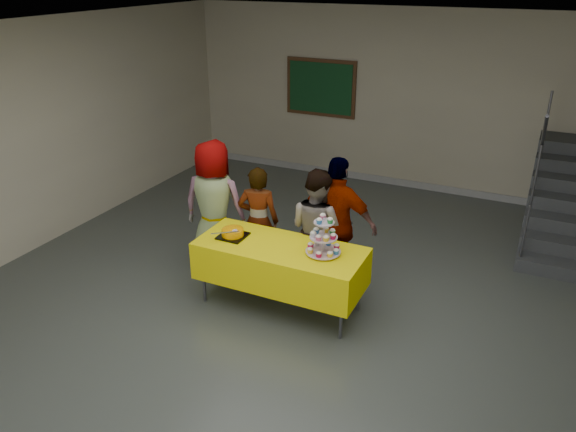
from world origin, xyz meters
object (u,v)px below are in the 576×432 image
schoolchild_b (258,221)px  noticeboard (321,88)px  bake_table (280,263)px  schoolchild_a (214,205)px  schoolchild_c (317,229)px  cupcake_stand (324,240)px  bear_cake (233,232)px  schoolchild_d (337,224)px

schoolchild_b → noticeboard: size_ratio=1.08×
bake_table → noticeboard: size_ratio=1.45×
schoolchild_a → schoolchild_c: 1.37m
bake_table → schoolchild_b: schoolchild_b is taller
cupcake_stand → schoolchild_b: size_ratio=0.32×
cupcake_stand → schoolchild_c: schoolchild_c is taller
bear_cake → schoolchild_c: 1.00m
schoolchild_b → noticeboard: noticeboard is taller
bake_table → schoolchild_c: bearing=73.0°
schoolchild_c → schoolchild_d: size_ratio=0.92×
schoolchild_c → bake_table: bearing=95.0°
schoolchild_a → schoolchild_b: bearing=178.3°
cupcake_stand → schoolchild_d: (-0.09, 0.66, -0.12)m
cupcake_stand → schoolchild_c: size_ratio=0.30×
bear_cake → cupcake_stand: bearing=3.0°
schoolchild_d → bear_cake: bearing=35.8°
schoolchild_c → noticeboard: size_ratio=1.15×
schoolchild_b → noticeboard: bearing=-95.0°
schoolchild_a → noticeboard: noticeboard is taller
cupcake_stand → schoolchild_a: schoolchild_a is taller
bake_table → schoolchild_c: size_ratio=1.25×
bear_cake → noticeboard: 4.50m
schoolchild_c → schoolchild_d: (0.22, 0.09, 0.07)m
bake_table → schoolchild_c: schoolchild_c is taller
cupcake_stand → schoolchild_d: size_ratio=0.27×
schoolchild_b → schoolchild_c: 0.78m
schoolchild_a → schoolchild_c: (1.36, 0.09, -0.09)m
cupcake_stand → schoolchild_d: 0.68m
schoolchild_b → schoolchild_a: bearing=-8.1°
schoolchild_d → noticeboard: (-1.72, 3.65, 0.78)m
schoolchild_c → schoolchild_d: bearing=-136.1°
schoolchild_b → schoolchild_d: size_ratio=0.86×
schoolchild_a → schoolchild_d: (1.58, 0.18, -0.02)m
cupcake_stand → noticeboard: size_ratio=0.34×
bear_cake → schoolchild_b: schoolchild_b is taller
bear_cake → noticeboard: bearing=99.5°
bear_cake → schoolchild_d: size_ratio=0.22×
bake_table → noticeboard: (-1.32, 4.35, 1.04)m
noticeboard → schoolchild_b: bearing=-79.0°
bake_table → schoolchild_d: (0.40, 0.70, 0.26)m
schoolchild_b → schoolchild_d: bearing=169.5°
bear_cake → schoolchild_b: (-0.01, 0.63, -0.13)m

